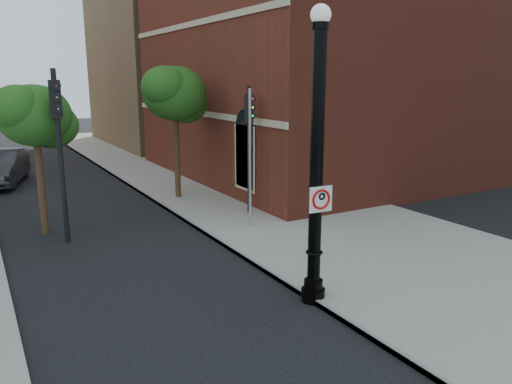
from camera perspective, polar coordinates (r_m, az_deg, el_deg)
ground at (r=10.57m, az=-1.25°, el=-15.85°), size 120.00×120.00×0.00m
sidewalk_right at (r=21.52m, az=-0.09°, el=-0.62°), size 8.00×60.00×0.12m
curb_edge at (r=19.91m, az=-10.00°, el=-1.91°), size 0.10×60.00×0.14m
brick_wall_building at (r=30.16m, az=13.12°, el=14.78°), size 22.30×16.30×12.50m
bg_building_tan_b at (r=43.32m, az=-1.91°, el=15.40°), size 22.00×14.00×14.00m
lamppost at (r=11.09m, az=6.92°, el=2.16°), size 0.56×0.56×6.58m
no_parking_sign at (r=11.08m, az=7.42°, el=-0.80°), size 0.58×0.09×0.58m
parked_car at (r=27.29m, az=-27.14°, el=2.51°), size 3.11×5.42×1.69m
traffic_signal_left at (r=16.30m, az=-21.67°, el=6.83°), size 0.39×0.46×5.37m
traffic_signal_right at (r=18.29m, az=-0.76°, el=7.13°), size 0.39×0.43×4.82m
utility_pole at (r=16.70m, az=-0.70°, el=3.57°), size 0.10×0.10×4.77m
street_tree_a at (r=17.52m, az=-23.90°, el=7.81°), size 2.72×2.46×4.91m
street_tree_c at (r=21.20m, az=-9.21°, el=10.89°), size 3.10×2.80×5.58m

